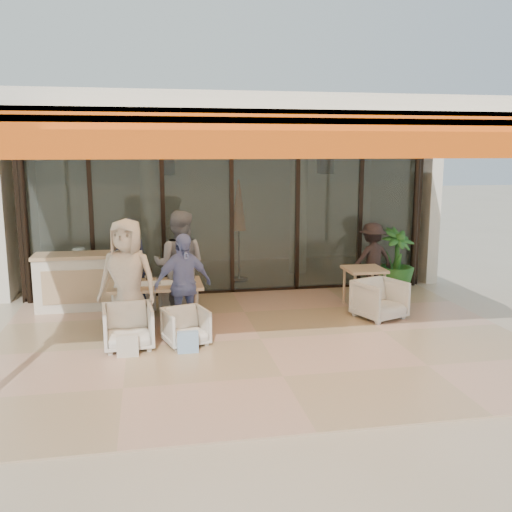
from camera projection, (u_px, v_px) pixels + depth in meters
The scene contains 21 objects.
ground at pixel (260, 340), 8.74m from camera, with size 70.00×70.00×0.00m, color #C6B293.
terrace_floor at pixel (260, 340), 8.74m from camera, with size 8.00×6.00×0.01m, color tan.
terrace_structure at pixel (264, 123), 7.89m from camera, with size 8.00×6.00×3.40m.
glass_storefront at pixel (232, 215), 11.35m from camera, with size 8.08×0.10×3.20m.
interior_block at pixel (218, 178), 13.47m from camera, with size 9.05×3.62×3.52m.
host_counter at pixel (88, 281), 10.36m from camera, with size 1.85×0.65×1.04m.
dining_table at pixel (155, 287), 9.26m from camera, with size 1.50×0.90×0.93m.
chair_far_left at pixel (131, 294), 10.16m from camera, with size 0.68×0.63×0.70m, color silver.
chair_far_right at pixel (179, 294), 10.32m from camera, with size 0.60×0.56×0.62m, color silver.
chair_near_left at pixel (128, 325), 8.32m from camera, with size 0.71×0.66×0.73m, color silver.
chair_near_right at pixel (186, 325), 8.48m from camera, with size 0.60×0.56×0.62m, color silver.
diner_navy at pixel (129, 270), 9.57m from camera, with size 0.65×0.42×1.77m, color #192238.
diner_grey at pixel (180, 265), 9.72m from camera, with size 0.91×0.71×1.88m, color slate.
diner_cream at pixel (128, 279), 8.70m from camera, with size 0.91×0.59×1.87m, color beige.
diner_periwinkle at pixel (183, 285), 8.87m from camera, with size 0.95×0.40×1.62m, color #7684C5.
tote_bag_cream at pixel (128, 347), 7.97m from camera, with size 0.30×0.10×0.34m, color silver.
tote_bag_blue at pixel (188, 343), 8.12m from camera, with size 0.30×0.10×0.34m, color #99BFD8.
side_table at pixel (364, 274), 10.46m from camera, with size 0.70×0.70×0.74m.
side_chair at pixel (380, 298), 9.79m from camera, with size 0.73×0.69×0.75m, color silver.
standing_woman at pixel (372, 259), 11.40m from camera, with size 0.94×0.54×1.46m, color black.
potted_palm at pixel (396, 261), 11.59m from camera, with size 0.74×0.74×1.32m, color #1E5919.
Camera 1 is at (-1.62, -8.20, 2.88)m, focal length 40.00 mm.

